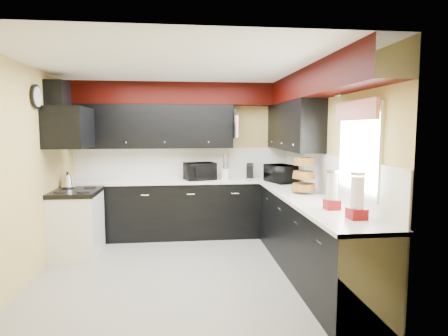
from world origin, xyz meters
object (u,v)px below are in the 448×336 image
microwave (281,174)px  utensil_crock (226,174)px  toaster_oven (200,171)px  kettle (68,181)px  knife_block (250,171)px

microwave → utensil_crock: 0.94m
microwave → toaster_oven: bearing=51.1°
toaster_oven → kettle: (-1.94, -0.46, -0.07)m
toaster_oven → microwave: 1.30m
microwave → knife_block: 0.67m
toaster_oven → microwave: bearing=-36.7°
toaster_oven → utensil_crock: 0.43m
utensil_crock → kettle: utensil_crock is taller
toaster_oven → knife_block: toaster_oven is taller
microwave → utensil_crock: size_ratio=2.92×
utensil_crock → knife_block: (0.42, 0.06, 0.03)m
toaster_oven → utensil_crock: (0.42, 0.03, -0.05)m
microwave → kettle: bearing=71.5°
toaster_oven → kettle: size_ratio=2.38×
toaster_oven → microwave: toaster_oven is taller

